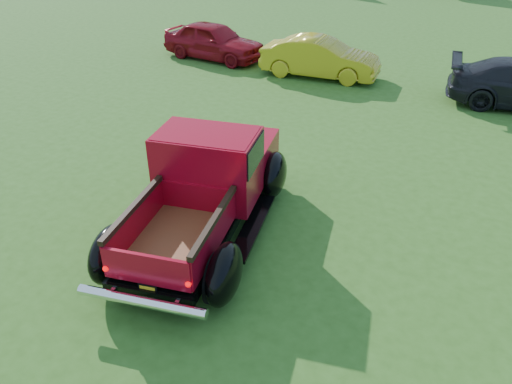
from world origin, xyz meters
name	(u,v)px	position (x,y,z in m)	size (l,w,h in m)	color
ground	(277,250)	(0.00, 0.00, 0.00)	(120.00, 120.00, 0.00)	#2B5016
pickup_truck	(209,181)	(-1.62, 0.21, 0.94)	(3.51, 5.63, 1.97)	black
show_car_red	(214,41)	(-8.04, 10.15, 0.72)	(1.70, 4.23, 1.44)	maroon
show_car_yellow	(320,58)	(-3.39, 10.05, 0.70)	(1.47, 4.23, 1.39)	#B59D18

